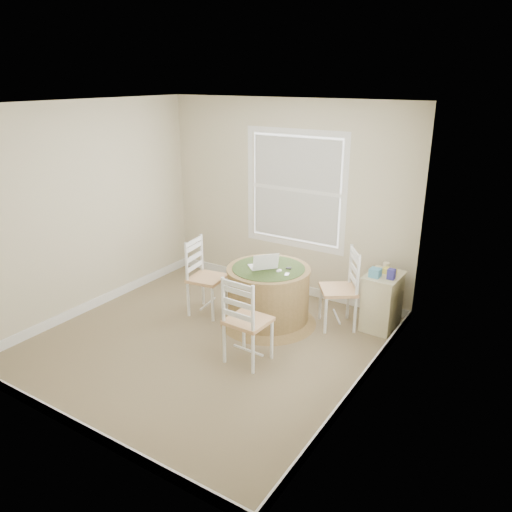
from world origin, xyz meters
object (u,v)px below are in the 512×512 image
Objects in this scene: chair_left at (207,278)px; corner_chest at (382,301)px; round_table at (268,293)px; chair_right at (338,289)px; chair_near at (248,320)px; laptop at (263,265)px.

chair_left is 2.14m from corner_chest.
chair_left is at bearing -156.95° from corner_chest.
chair_left is (-0.78, -0.18, 0.09)m from round_table.
corner_chest is at bearing 82.58° from chair_right.
chair_near reaches higher than round_table.
laptop is at bearing -99.06° from chair_right.
chair_left reaches higher than corner_chest.
chair_left is at bearing -37.21° from laptop.
chair_left is 1.63m from chair_right.
round_table is at bearing 158.59° from laptop.
round_table is at bearing -99.18° from chair_right.
corner_chest is (1.20, 0.61, -0.05)m from round_table.
corner_chest is (0.93, 1.47, -0.13)m from chair_near.
chair_near is at bearing -130.92° from chair_left.
chair_near is 1.32m from chair_right.
chair_near is (0.28, -0.87, 0.09)m from round_table.
laptop reaches higher than corner_chest.
chair_left is 1.00× the size of chair_right.
chair_left reaches higher than round_table.
corner_chest is (0.46, 0.24, -0.13)m from chair_right.
chair_near is at bearing 62.40° from laptop.
laptop is (-0.80, -0.39, 0.27)m from chair_right.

